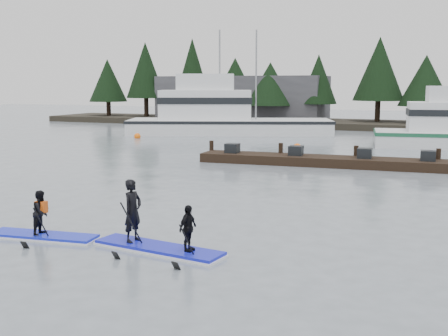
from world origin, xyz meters
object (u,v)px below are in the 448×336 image
at_px(fishing_boat_large, 223,125).
at_px(floating_dock, 334,161).
at_px(paddleboard_solo, 42,222).
at_px(paddleboard_duo, 155,229).

xyz_separation_m(fishing_boat_large, floating_dock, (12.53, -15.01, -0.49)).
distance_m(floating_dock, paddleboard_solo, 17.24).
distance_m(paddleboard_solo, paddleboard_duo, 3.39).
xyz_separation_m(floating_dock, paddleboard_duo, (-1.09, -16.43, 0.32)).
distance_m(fishing_boat_large, floating_dock, 19.56).
xyz_separation_m(fishing_boat_large, paddleboard_solo, (8.05, -31.66, -0.29)).
bearing_deg(fishing_boat_large, floating_dock, -71.23).
distance_m(floating_dock, paddleboard_duo, 16.47).
height_order(paddleboard_solo, paddleboard_duo, paddleboard_duo).
relative_size(fishing_boat_large, paddleboard_solo, 5.53).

